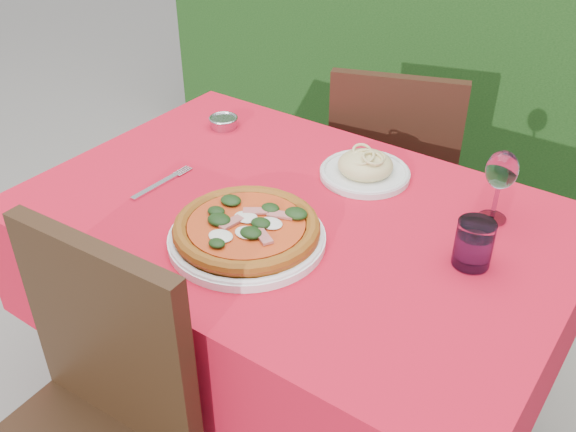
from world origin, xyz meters
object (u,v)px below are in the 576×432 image
Objects in this scene: water_glass at (473,246)px; fork at (156,186)px; chair_near at (83,429)px; chair_far at (393,174)px; wine_glass at (501,173)px; steel_ramekin at (224,123)px; pizza_plate at (247,231)px; pasta_plate at (365,168)px.

fork is at bearing -168.27° from water_glass.
chair_near is 1.03× the size of chair_far.
wine_glass is 2.25× the size of steel_ramekin.
chair_near is 2.51× the size of pizza_plate.
wine_glass reaches higher than pasta_plate.
wine_glass is 0.82m from steel_ramekin.
water_glass reaches higher than pasta_plate.
pizza_plate reaches higher than steel_ramekin.
steel_ramekin is at bearing 135.13° from pizza_plate.
chair_near is at bearing -60.97° from fork.
chair_far is 4.24× the size of fork.
pizza_plate is at bearing -7.26° from fork.
fork is at bearing -138.92° from pasta_plate.
water_glass is at bearing -27.77° from pasta_plate.
pizza_plate is at bearing 73.65° from chair_far.
chair_far is 0.73m from wine_glass.
chair_near is at bearing 68.95° from chair_far.
wine_glass is at bearing 44.50° from pizza_plate.
chair_near is 0.94m from steel_ramekin.
wine_glass is at bearing 57.38° from chair_near.
water_glass is at bearing 107.35° from chair_far.
pizza_plate is at bearing -44.87° from steel_ramekin.
chair_far is 3.87× the size of pasta_plate.
water_glass is 0.77m from fork.
pasta_plate is 2.95× the size of steel_ramekin.
wine_glass is at bearing -0.85° from steel_ramekin.
pizza_plate and pasta_plate have the same top height.
chair_far is 0.84m from water_glass.
chair_far is (0.02, 1.27, -0.02)m from chair_near.
chair_near is 8.87× the size of water_glass.
chair_near is 0.60m from fork.
chair_far is 0.88m from pizza_plate.
wine_glass reaches higher than water_glass.
steel_ramekin is at bearing 179.15° from wine_glass.
pasta_plate reaches higher than fork.
chair_far is 0.53m from pasta_plate.
pizza_plate is 0.40m from pasta_plate.
pizza_plate is 0.33m from fork.
chair_near is 3.98× the size of pasta_plate.
chair_far is 5.07× the size of wine_glass.
chair_far is 0.61m from steel_ramekin.
steel_ramekin is (-0.41, 0.41, -0.01)m from pizza_plate.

